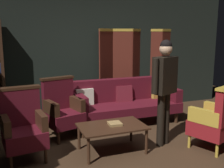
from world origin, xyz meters
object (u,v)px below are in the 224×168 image
object	(u,v)px
armchair_gilt_accent	(216,119)
potted_plant	(62,97)
velvet_couch	(126,101)
standing_figure	(165,83)
coffee_table	(112,128)
armchair_wing_left	(62,109)
armchair_wing_right	(23,126)
book_tan_leather	(115,124)
folding_screen	(138,68)

from	to	relation	value
armchair_gilt_accent	potted_plant	bearing A→B (deg)	132.06
velvet_couch	standing_figure	bearing A→B (deg)	-84.66
coffee_table	armchair_wing_left	distance (m)	1.09
velvet_couch	armchair_wing_right	xyz separation A→B (m)	(-2.03, -0.96, 0.04)
velvet_couch	potted_plant	world-z (taller)	potted_plant
armchair_gilt_accent	armchair_wing_left	size ratio (longest dim) A/B	1.00
velvet_couch	armchair_wing_right	distance (m)	2.25
standing_figure	book_tan_leather	world-z (taller)	standing_figure
coffee_table	standing_figure	bearing A→B (deg)	-2.19
folding_screen	potted_plant	xyz separation A→B (m)	(-1.91, -0.42, -0.46)
coffee_table	potted_plant	distance (m)	1.74
armchair_gilt_accent	potted_plant	xyz separation A→B (m)	(-1.96, 2.18, 0.04)
armchair_wing_right	standing_figure	distance (m)	2.23
coffee_table	armchair_gilt_accent	xyz separation A→B (m)	(1.52, -0.50, 0.12)
armchair_gilt_accent	standing_figure	world-z (taller)	standing_figure
coffee_table	armchair_wing_right	xyz separation A→B (m)	(-1.27, 0.24, 0.12)
velvet_couch	book_tan_leather	xyz separation A→B (m)	(-0.71, -1.19, -0.01)
folding_screen	armchair_wing_left	xyz separation A→B (m)	(-2.05, -1.18, -0.50)
folding_screen	velvet_couch	world-z (taller)	folding_screen
armchair_wing_right	folding_screen	bearing A→B (deg)	34.12
velvet_couch	standing_figure	size ratio (longest dim) A/B	1.25
armchair_gilt_accent	armchair_wing_right	xyz separation A→B (m)	(-2.79, 0.74, 0.00)
armchair_wing_left	book_tan_leather	distance (m)	1.10
armchair_gilt_accent	book_tan_leather	distance (m)	1.56
coffee_table	standing_figure	distance (m)	1.09
velvet_couch	armchair_wing_left	xyz separation A→B (m)	(-1.34, -0.29, 0.04)
folding_screen	velvet_couch	bearing A→B (deg)	-128.42
velvet_couch	standing_figure	xyz separation A→B (m)	(0.12, -1.24, 0.57)
velvet_couch	book_tan_leather	bearing A→B (deg)	-120.86
coffee_table	potted_plant	xyz separation A→B (m)	(-0.44, 1.68, 0.15)
coffee_table	book_tan_leather	xyz separation A→B (m)	(0.05, 0.02, 0.06)
coffee_table	book_tan_leather	size ratio (longest dim) A/B	5.02
armchair_wing_left	standing_figure	distance (m)	1.82
coffee_table	armchair_wing_left	xyz separation A→B (m)	(-0.58, 0.91, 0.12)
coffee_table	armchair_wing_left	size ratio (longest dim) A/B	0.96
standing_figure	book_tan_leather	size ratio (longest dim) A/B	8.55
folding_screen	potted_plant	bearing A→B (deg)	-167.57
folding_screen	standing_figure	xyz separation A→B (m)	(-0.59, -2.13, 0.04)
folding_screen	book_tan_leather	world-z (taller)	folding_screen
coffee_table	standing_figure	size ratio (longest dim) A/B	0.59
armchair_gilt_accent	armchair_wing_left	distance (m)	2.53
velvet_couch	book_tan_leather	world-z (taller)	velvet_couch
velvet_couch	armchair_wing_right	bearing A→B (deg)	-154.64
velvet_couch	standing_figure	distance (m)	1.37
armchair_wing_left	armchair_wing_right	distance (m)	0.96
folding_screen	armchair_wing_right	bearing A→B (deg)	-145.88
standing_figure	book_tan_leather	distance (m)	1.01
velvet_couch	armchair_gilt_accent	world-z (taller)	armchair_gilt_accent
coffee_table	book_tan_leather	distance (m)	0.08
armchair_gilt_accent	armchair_wing_right	distance (m)	2.89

